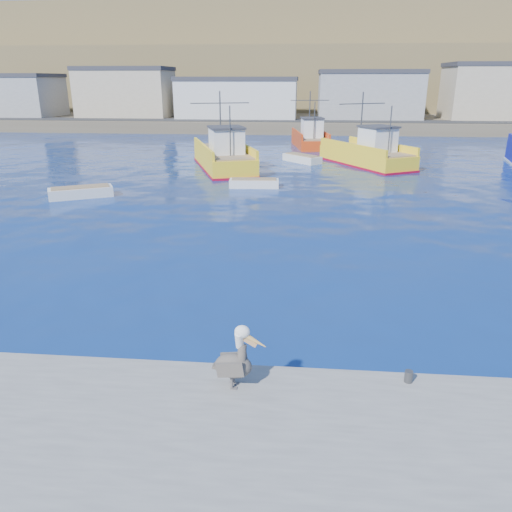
# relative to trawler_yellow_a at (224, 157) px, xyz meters

# --- Properties ---
(ground) EXTENTS (260.00, 260.00, 0.00)m
(ground) POSITION_rel_trawler_yellow_a_xyz_m (6.52, -29.08, -1.04)
(ground) COLOR navy
(ground) RESTS_ON ground
(dock_bollards) EXTENTS (36.20, 0.20, 0.30)m
(dock_bollards) POSITION_rel_trawler_yellow_a_xyz_m (7.12, -32.48, -0.39)
(dock_bollards) COLOR #4C4C4C
(dock_bollards) RESTS_ON dock
(far_shore) EXTENTS (200.00, 81.00, 24.00)m
(far_shore) POSITION_rel_trawler_yellow_a_xyz_m (6.52, 80.12, 7.94)
(far_shore) COLOR brown
(far_shore) RESTS_ON ground
(trawler_yellow_a) EXTENTS (7.24, 11.88, 6.51)m
(trawler_yellow_a) POSITION_rel_trawler_yellow_a_xyz_m (0.00, 0.00, 0.00)
(trawler_yellow_a) COLOR yellow
(trawler_yellow_a) RESTS_ON ground
(trawler_yellow_b) EXTENTS (8.24, 10.73, 6.39)m
(trawler_yellow_b) POSITION_rel_trawler_yellow_a_xyz_m (12.64, 2.98, -0.05)
(trawler_yellow_b) COLOR yellow
(trawler_yellow_b) RESTS_ON ground
(boat_orange) EXTENTS (4.53, 8.84, 6.10)m
(boat_orange) POSITION_rel_trawler_yellow_a_xyz_m (7.61, 15.31, -0.00)
(boat_orange) COLOR red
(boat_orange) RESTS_ON ground
(skiff_left) EXTENTS (4.23, 3.12, 0.88)m
(skiff_left) POSITION_rel_trawler_yellow_a_xyz_m (-7.76, -11.87, -0.76)
(skiff_left) COLOR silver
(skiff_left) RESTS_ON ground
(skiff_mid) EXTENTS (3.61, 1.47, 0.77)m
(skiff_mid) POSITION_rel_trawler_yellow_a_xyz_m (3.36, -7.58, -0.79)
(skiff_mid) COLOR silver
(skiff_mid) RESTS_ON ground
(skiff_extra) EXTENTS (3.76, 3.94, 0.88)m
(skiff_extra) POSITION_rel_trawler_yellow_a_xyz_m (6.74, 4.27, -0.76)
(skiff_extra) COLOR silver
(skiff_extra) RESTS_ON ground
(pelican) EXTENTS (1.32, 0.60, 1.63)m
(pelican) POSITION_rel_trawler_yellow_a_xyz_m (5.38, -33.04, 0.16)
(pelican) COLOR #595451
(pelican) RESTS_ON dock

